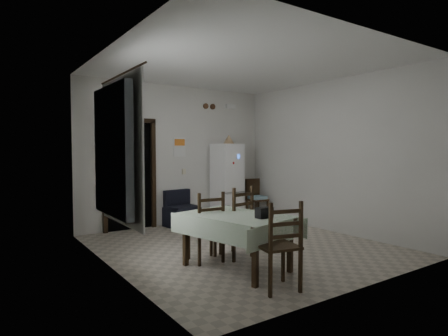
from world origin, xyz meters
TOP-DOWN VIEW (x-y plane):
  - ground at (0.00, 0.00)m, footprint 4.50×4.50m
  - ceiling at (0.00, 0.00)m, footprint 4.20×4.50m
  - wall_back at (0.00, 2.25)m, footprint 4.20×0.02m
  - wall_front at (0.00, -2.25)m, footprint 4.20×0.02m
  - wall_left at (-2.10, 0.00)m, footprint 0.02×4.50m
  - wall_right at (2.10, 0.00)m, footprint 0.02×4.50m
  - doorway at (-1.05, 2.45)m, footprint 1.06×0.52m
  - window_recess at (-2.15, -0.20)m, footprint 0.10×1.20m
  - curtain at (-2.04, -0.20)m, footprint 0.02×1.45m
  - curtain_rod at (-2.03, -0.20)m, footprint 0.02×1.60m
  - calendar at (0.05, 2.24)m, footprint 0.28×0.02m
  - calendar_image at (0.05, 2.23)m, footprint 0.24×0.01m
  - light_switch at (0.15, 2.24)m, footprint 0.08×0.02m
  - vent_left at (0.70, 2.23)m, footprint 0.12×0.03m
  - vent_right at (0.88, 2.23)m, footprint 0.12×0.03m
  - emergency_light at (1.35, 2.21)m, footprint 0.25×0.07m
  - fridge at (1.06, 1.93)m, footprint 0.58×0.58m
  - tan_cone at (1.12, 1.96)m, footprint 0.25×0.25m
  - navy_seat at (-0.07, 1.93)m, footprint 0.68×0.66m
  - corner_chair at (1.77, 1.75)m, footprint 0.39×0.39m
  - dining_table at (-0.75, -0.89)m, footprint 1.20×1.55m
  - black_bag at (-0.61, -1.28)m, footprint 0.20×0.12m
  - dining_chair_far_left at (-0.90, -0.37)m, footprint 0.46×0.46m
  - dining_chair_far_right at (-0.46, -0.42)m, footprint 0.52×0.52m
  - dining_chair_near_head at (-0.80, -1.73)m, footprint 0.52×0.52m

SIDE VIEW (x-z plane):
  - ground at x=0.00m, z-range 0.00..0.00m
  - dining_table at x=-0.75m, z-range 0.00..0.72m
  - navy_seat at x=-0.07m, z-range 0.00..0.73m
  - corner_chair at x=1.77m, z-range 0.00..0.90m
  - dining_chair_far_left at x=-0.90m, z-range 0.00..0.99m
  - dining_chair_near_head at x=-0.80m, z-range 0.00..1.01m
  - dining_chair_far_right at x=-0.46m, z-range 0.00..1.04m
  - black_bag at x=-0.61m, z-range 0.72..0.85m
  - fridge at x=1.06m, z-range 0.00..1.69m
  - doorway at x=-1.05m, z-range -0.05..2.17m
  - light_switch at x=0.15m, z-range 1.04..1.16m
  - wall_back at x=0.00m, z-range 0.00..2.90m
  - wall_front at x=0.00m, z-range 0.00..2.90m
  - wall_left at x=-2.10m, z-range 0.00..2.90m
  - wall_right at x=2.10m, z-range 0.00..2.90m
  - window_recess at x=-2.15m, z-range 0.75..2.35m
  - curtain at x=-2.04m, z-range 0.62..2.48m
  - calendar at x=0.05m, z-range 1.42..1.82m
  - calendar_image at x=0.05m, z-range 1.65..1.79m
  - tan_cone at x=1.12m, z-range 1.69..1.89m
  - curtain_rod at x=-2.03m, z-range 2.49..2.51m
  - vent_left at x=0.70m, z-range 2.46..2.58m
  - vent_right at x=0.88m, z-range 2.46..2.58m
  - emergency_light at x=1.35m, z-range 2.50..2.59m
  - ceiling at x=0.00m, z-range 2.89..2.91m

